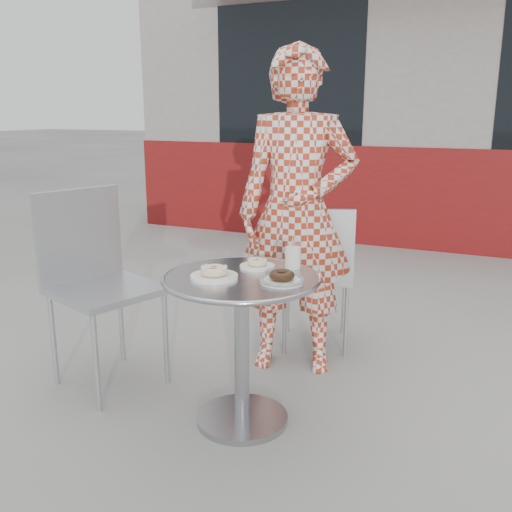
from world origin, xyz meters
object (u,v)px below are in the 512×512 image
at_px(bistro_table, 242,313).
at_px(plate_near, 214,273).
at_px(plate_far, 257,264).
at_px(chair_far, 315,302).
at_px(milk_cup, 293,257).
at_px(plate_checker, 282,279).
at_px(chair_left, 107,327).
at_px(seated_person, 297,213).

xyz_separation_m(bistro_table, plate_near, (-0.09, -0.07, 0.18)).
xyz_separation_m(plate_far, plate_near, (-0.09, -0.22, 0.00)).
bearing_deg(chair_far, bistro_table, 71.17).
distance_m(bistro_table, milk_cup, 0.33).
distance_m(plate_far, plate_checker, 0.24).
xyz_separation_m(chair_left, plate_near, (0.69, -0.13, 0.40)).
height_order(bistro_table, plate_checker, plate_checker).
relative_size(bistro_table, plate_far, 4.40).
distance_m(seated_person, milk_cup, 0.50).
bearing_deg(plate_near, chair_left, 168.92).
xyz_separation_m(bistro_table, milk_cup, (0.15, 0.20, 0.22)).
height_order(plate_checker, milk_cup, milk_cup).
xyz_separation_m(bistro_table, plate_far, (0.01, 0.15, 0.18)).
bearing_deg(bistro_table, plate_checker, -3.17).
bearing_deg(plate_checker, plate_far, 138.43).
height_order(chair_far, plate_checker, chair_far).
distance_m(bistro_table, seated_person, 0.73).
height_order(bistro_table, chair_left, chair_left).
bearing_deg(chair_far, plate_near, 66.26).
height_order(chair_far, milk_cup, chair_far).
xyz_separation_m(chair_far, seated_person, (-0.01, -0.30, 0.58)).
distance_m(bistro_table, chair_left, 0.81).
distance_m(chair_far, chair_left, 1.20).
bearing_deg(bistro_table, chair_left, 175.34).
xyz_separation_m(chair_far, milk_cup, (0.14, -0.76, 0.47)).
bearing_deg(plate_far, plate_near, -113.11).
height_order(chair_far, plate_far, chair_far).
bearing_deg(chair_far, plate_checker, 82.06).
xyz_separation_m(seated_person, milk_cup, (0.16, -0.46, -0.10)).
height_order(plate_near, plate_checker, plate_near).
bearing_deg(plate_checker, milk_cup, 98.95).
bearing_deg(seated_person, chair_left, -158.20).
distance_m(bistro_table, plate_checker, 0.26).
relative_size(bistro_table, milk_cup, 5.85).
bearing_deg(chair_left, plate_checker, -75.63).
distance_m(seated_person, plate_checker, 0.71).
bearing_deg(plate_far, chair_far, 89.69).
height_order(chair_left, plate_near, chair_left).
bearing_deg(seated_person, plate_far, -104.79).
bearing_deg(milk_cup, chair_left, -171.77).
relative_size(seated_person, milk_cup, 14.42).
relative_size(plate_far, milk_cup, 1.33).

